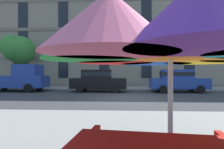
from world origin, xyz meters
name	(u,v)px	position (x,y,z in m)	size (l,w,h in m)	color
ground_plane	(128,98)	(0.00, 0.00, 0.00)	(120.00, 120.00, 0.00)	#38383A
sidewalk_far	(126,88)	(0.00, 6.80, 0.06)	(56.00, 3.60, 0.12)	gray
apartment_building	(124,39)	(0.00, 14.99, 6.40)	(36.45, 12.08, 12.80)	gray
pickup_blue	(18,79)	(-8.94, 3.70, 1.03)	(5.10, 2.12, 2.20)	navy
sedan_black	(98,80)	(-2.29, 3.70, 0.95)	(4.40, 1.98, 1.78)	black
sedan_blue	(178,80)	(4.02, 3.70, 0.95)	(4.40, 1.98, 1.78)	navy
street_tree_left	(17,49)	(-10.74, 6.60, 3.89)	(3.07, 3.07, 5.23)	#4C3823
patio_umbrella	(170,36)	(0.18, -9.00, 1.90)	(3.09, 3.09, 2.25)	silver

